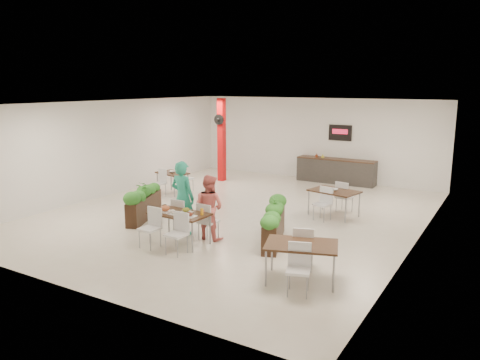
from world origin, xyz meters
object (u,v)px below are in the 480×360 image
at_px(service_counter, 336,170).
at_px(planter_right, 274,222).
at_px(main_table, 179,218).
at_px(diner_man, 183,198).
at_px(planter_left, 144,201).
at_px(diner_woman, 209,207).
at_px(side_table_a, 172,176).
at_px(side_table_c, 301,249).
at_px(red_column, 221,139).
at_px(side_table_b, 334,194).

bearing_deg(service_counter, planter_right, -81.82).
height_order(main_table, diner_man, diner_man).
bearing_deg(diner_man, planter_left, -13.70).
bearing_deg(diner_man, diner_woman, -178.22).
bearing_deg(diner_woman, side_table_a, -39.30).
xyz_separation_m(diner_woman, side_table_c, (2.94, -1.19, -0.16)).
distance_m(service_counter, diner_woman, 7.95).
height_order(diner_woman, side_table_c, diner_woman).
distance_m(planter_right, side_table_a, 5.98).
height_order(red_column, diner_man, red_column).
bearing_deg(side_table_b, diner_man, -116.34).
relative_size(main_table, planter_right, 0.83).
xyz_separation_m(side_table_b, side_table_c, (1.01, -4.68, -0.00)).
distance_m(main_table, side_table_a, 5.22).
bearing_deg(main_table, side_table_b, 60.58).
xyz_separation_m(service_counter, diner_man, (-1.23, -7.93, 0.44)).
bearing_deg(planter_left, service_counter, 68.27).
relative_size(planter_left, planter_right, 0.97).
xyz_separation_m(red_column, service_counter, (4.00, 1.86, -1.15)).
xyz_separation_m(planter_left, planter_right, (4.03, 0.06, -0.01)).
relative_size(red_column, planter_left, 1.65).
height_order(planter_left, side_table_b, planter_left).
distance_m(side_table_b, side_table_c, 4.79).
bearing_deg(planter_left, side_table_a, 114.00).
bearing_deg(side_table_a, diner_woman, -27.38).
height_order(diner_man, side_table_c, diner_man).
bearing_deg(side_table_a, side_table_b, 15.50).
bearing_deg(diner_woman, planter_right, -158.27).
height_order(service_counter, diner_man, service_counter).
distance_m(planter_left, side_table_a, 3.10).
relative_size(planter_right, side_table_c, 1.20).
bearing_deg(side_table_c, side_table_b, 83.61).
bearing_deg(side_table_c, red_column, 113.30).
xyz_separation_m(side_table_a, side_table_c, (6.75, -4.50, 0.02)).
bearing_deg(planter_right, planter_left, -179.16).
relative_size(diner_woman, side_table_a, 0.95).
bearing_deg(side_table_c, planter_left, 144.46).
bearing_deg(main_table, side_table_a, 130.53).
distance_m(main_table, diner_man, 0.82).
relative_size(service_counter, diner_woman, 1.88).
relative_size(side_table_a, side_table_c, 1.00).
relative_size(main_table, side_table_a, 0.99).
distance_m(diner_man, side_table_a, 4.48).
bearing_deg(red_column, service_counter, 25.00).
bearing_deg(service_counter, diner_man, -98.80).
bearing_deg(side_table_c, side_table_a, 127.68).
bearing_deg(side_table_a, side_table_c, -20.01).
height_order(planter_left, side_table_a, planter_left).
bearing_deg(planter_left, red_column, 100.43).
bearing_deg(side_table_a, red_column, 98.88).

